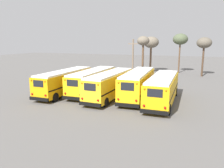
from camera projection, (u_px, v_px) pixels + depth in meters
name	position (u px, v px, depth m)	size (l,w,h in m)	color
ground_plane	(112.00, 96.00, 26.80)	(160.00, 160.00, 0.00)	#5B5956
school_bus_0	(66.00, 81.00, 28.08)	(2.54, 10.60, 2.98)	#E5A00C
school_bus_1	(93.00, 80.00, 28.55)	(2.82, 10.74, 2.96)	yellow
school_bus_2	(111.00, 84.00, 26.10)	(2.68, 10.57, 3.03)	yellow
school_bus_3	(138.00, 84.00, 25.90)	(3.05, 10.48, 3.17)	yellow
school_bus_4	(163.00, 88.00, 23.74)	(2.75, 10.42, 3.00)	#EAAA0F
utility_pole	(133.00, 58.00, 39.58)	(1.80, 0.28, 7.04)	#75604C
bare_tree_0	(180.00, 40.00, 45.27)	(3.05, 3.05, 8.22)	brown
bare_tree_1	(204.00, 44.00, 40.77)	(2.73, 2.73, 7.40)	#473323
bare_tree_2	(151.00, 43.00, 46.55)	(3.23, 3.23, 7.64)	brown
bare_tree_3	(143.00, 42.00, 43.28)	(2.44, 2.44, 7.65)	brown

